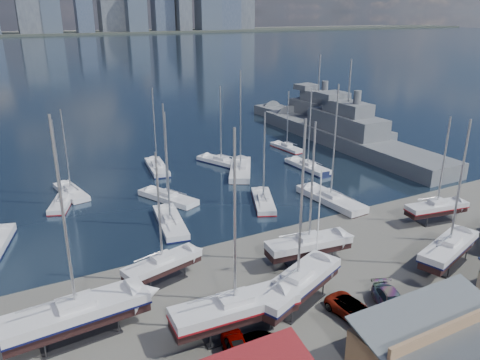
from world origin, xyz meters
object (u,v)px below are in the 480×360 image
naval_ship_east (345,137)px  flagpole (319,217)px  naval_ship_west (316,120)px  sailboat_cradle_0 (77,314)px  car_a (238,351)px

naval_ship_east → flagpole: naval_ship_east is taller
naval_ship_west → flagpole: naval_ship_west is taller
naval_ship_east → naval_ship_west: naval_ship_east is taller
sailboat_cradle_0 → naval_ship_west: (62.34, 51.16, -0.53)m
sailboat_cradle_0 → flagpole: bearing=-7.5°
sailboat_cradle_0 → naval_ship_east: bearing=27.8°
naval_ship_east → car_a: 64.74m
flagpole → naval_ship_west: bearing=53.1°
sailboat_cradle_0 → naval_ship_east: 67.67m
naval_ship_east → flagpole: (-34.79, -36.96, 4.77)m
sailboat_cradle_0 → naval_ship_east: sailboat_cradle_0 is taller
naval_ship_east → naval_ship_west: 16.38m
naval_ship_west → flagpole: bearing=136.6°
naval_ship_east → flagpole: size_ratio=4.46×
naval_ship_east → flagpole: 50.98m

